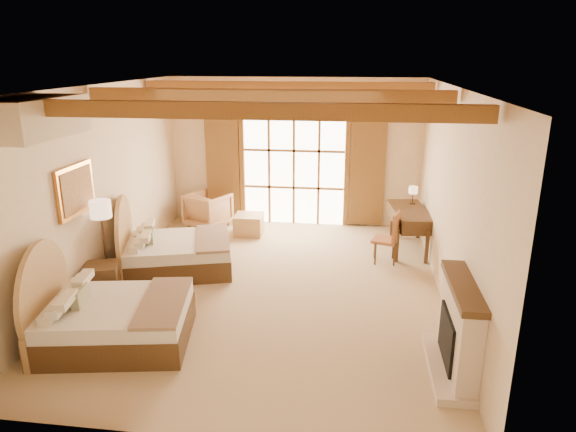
% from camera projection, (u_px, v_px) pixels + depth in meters
% --- Properties ---
extents(floor, '(7.00, 7.00, 0.00)m').
position_uv_depth(floor, '(268.00, 288.00, 8.39)').
color(floor, tan).
rests_on(floor, ground).
extents(wall_back, '(5.50, 0.00, 5.50)m').
position_uv_depth(wall_back, '(294.00, 153.00, 11.22)').
color(wall_back, beige).
rests_on(wall_back, ground).
extents(wall_left, '(0.00, 7.00, 7.00)m').
position_uv_depth(wall_left, '(99.00, 188.00, 8.25)').
color(wall_left, beige).
rests_on(wall_left, ground).
extents(wall_right, '(0.00, 7.00, 7.00)m').
position_uv_depth(wall_right, '(451.00, 200.00, 7.56)').
color(wall_right, beige).
rests_on(wall_right, ground).
extents(ceiling, '(7.00, 7.00, 0.00)m').
position_uv_depth(ceiling, '(266.00, 87.00, 7.43)').
color(ceiling, '#B36B37').
rests_on(ceiling, ground).
extents(ceiling_beams, '(5.39, 4.60, 0.18)m').
position_uv_depth(ceiling_beams, '(266.00, 95.00, 7.46)').
color(ceiling_beams, '#925A2A').
rests_on(ceiling_beams, ceiling).
extents(french_doors, '(3.95, 0.08, 2.60)m').
position_uv_depth(french_doors, '(294.00, 169.00, 11.27)').
color(french_doors, white).
rests_on(french_doors, ground).
extents(fireplace, '(0.46, 1.40, 1.16)m').
position_uv_depth(fireplace, '(457.00, 334.00, 6.02)').
color(fireplace, beige).
rests_on(fireplace, ground).
extents(painting, '(0.06, 0.95, 0.75)m').
position_uv_depth(painting, '(76.00, 190.00, 7.49)').
color(painting, '#C07A2F').
rests_on(painting, wall_left).
extents(canopy_valance, '(0.70, 1.40, 0.45)m').
position_uv_depth(canopy_valance, '(31.00, 117.00, 5.91)').
color(canopy_valance, '#F0E4C1').
rests_on(canopy_valance, ceiling).
extents(bed_near, '(2.10, 1.71, 1.23)m').
position_uv_depth(bed_near, '(106.00, 316.00, 6.72)').
color(bed_near, '#4A3619').
rests_on(bed_near, floor).
extents(bed_far, '(2.20, 1.85, 1.21)m').
position_uv_depth(bed_far, '(170.00, 250.00, 9.00)').
color(bed_far, '#4A3619').
rests_on(bed_far, floor).
extents(nightstand, '(0.61, 0.61, 0.58)m').
position_uv_depth(nightstand, '(102.00, 282.00, 7.91)').
color(nightstand, '#4A3619').
rests_on(nightstand, floor).
extents(floor_lamp, '(0.32, 0.32, 1.53)m').
position_uv_depth(floor_lamp, '(101.00, 215.00, 7.85)').
color(floor_lamp, '#39261B').
rests_on(floor_lamp, floor).
extents(armchair, '(1.09, 1.10, 0.76)m').
position_uv_depth(armchair, '(208.00, 210.00, 11.29)').
color(armchair, tan).
rests_on(armchair, floor).
extents(ottoman, '(0.60, 0.60, 0.42)m').
position_uv_depth(ottoman, '(249.00, 224.00, 10.86)').
color(ottoman, tan).
rests_on(ottoman, floor).
extents(desk, '(0.84, 1.57, 0.81)m').
position_uv_depth(desk, '(409.00, 228.00, 9.95)').
color(desk, '#4A3619').
rests_on(desk, floor).
extents(desk_chair, '(0.54, 0.53, 0.96)m').
position_uv_depth(desk_chair, '(386.00, 246.00, 9.36)').
color(desk_chair, '#9B653D').
rests_on(desk_chair, floor).
extents(desk_lamp, '(0.18, 0.18, 0.35)m').
position_uv_depth(desk_lamp, '(413.00, 191.00, 10.14)').
color(desk_lamp, '#39261B').
rests_on(desk_lamp, desk).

